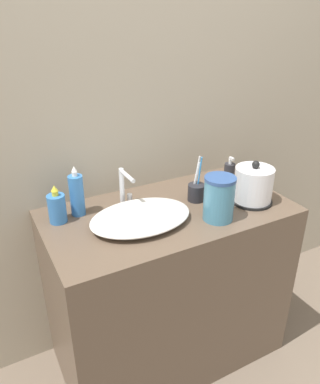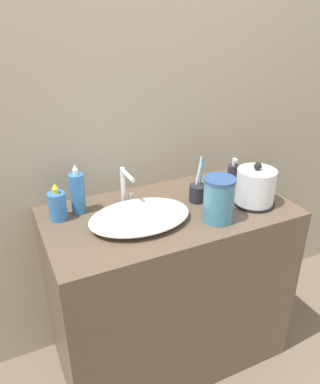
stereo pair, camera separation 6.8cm
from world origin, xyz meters
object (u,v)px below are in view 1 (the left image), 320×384
Objects in this scene: water_pitcher at (219,198)px; lotion_bottle at (229,173)px; toothbrush_cup at (196,192)px; shampoo_bottle at (57,208)px; mouthwash_bottle at (77,195)px; electric_kettle at (253,186)px; faucet at (125,185)px.

lotion_bottle is at bearing 45.49° from water_pitcher.
toothbrush_cup is 1.11× the size of water_pitcher.
toothbrush_cup is 1.49× the size of lotion_bottle.
mouthwash_bottle is at bearing 13.55° from shampoo_bottle.
mouthwash_bottle reaches higher than shampoo_bottle.
electric_kettle reaches higher than lotion_bottle.
electric_kettle reaches higher than faucet.
faucet reaches higher than lotion_bottle.
electric_kettle is 1.05× the size of water_pitcher.
shampoo_bottle is (-0.82, 0.24, -0.01)m from electric_kettle.
mouthwash_bottle is (-0.52, 0.13, 0.05)m from toothbrush_cup.
mouthwash_bottle is at bearing 160.30° from electric_kettle.
shampoo_bottle is (-0.61, 0.10, 0.02)m from toothbrush_cup.
lotion_bottle is at bearing 81.36° from electric_kettle.
shampoo_bottle is 0.87× the size of water_pitcher.
faucet is at bearing 176.86° from lotion_bottle.
electric_kettle is 0.23m from water_pitcher.
shampoo_bottle is at bearing -179.30° from faucet.
toothbrush_cup reaches higher than water_pitcher.
toothbrush_cup is (0.31, -0.11, -0.05)m from faucet.
water_pitcher reaches higher than shampoo_bottle.
lotion_bottle is at bearing -3.67° from mouthwash_bottle.
shampoo_bottle is at bearing -166.45° from mouthwash_bottle.
shampoo_bottle is 0.10m from mouthwash_bottle.
lotion_bottle is 0.77m from mouthwash_bottle.
electric_kettle is at bearing -98.64° from lotion_bottle.
faucet is 0.81× the size of toothbrush_cup.
faucet is 0.21m from mouthwash_bottle.
faucet is at bearing 134.84° from water_pitcher.
electric_kettle is 0.78m from mouthwash_bottle.
mouthwash_bottle is (0.09, 0.02, 0.03)m from shampoo_bottle.
electric_kettle reaches higher than water_pitcher.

